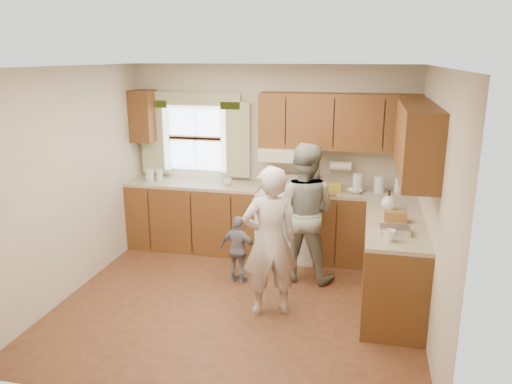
% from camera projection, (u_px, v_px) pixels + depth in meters
% --- Properties ---
extents(room, '(3.80, 3.80, 3.80)m').
position_uv_depth(room, '(238.00, 192.00, 5.11)').
color(room, '#4E2718').
rests_on(room, ground).
extents(kitchen_fixtures, '(3.80, 2.25, 2.15)m').
position_uv_depth(kitchen_fixtures, '(309.00, 205.00, 6.10)').
color(kitchen_fixtures, '#48230F').
rests_on(kitchen_fixtures, ground).
extents(stove, '(0.76, 0.67, 1.07)m').
position_uv_depth(stove, '(288.00, 222.00, 6.60)').
color(stove, silver).
rests_on(stove, ground).
extents(woman_left, '(0.67, 0.57, 1.57)m').
position_uv_depth(woman_left, '(270.00, 242.00, 5.04)').
color(woman_left, beige).
rests_on(woman_left, ground).
extents(woman_right, '(0.87, 0.71, 1.65)m').
position_uv_depth(woman_right, '(303.00, 212.00, 5.85)').
color(woman_right, '#294537').
rests_on(woman_right, ground).
extents(child, '(0.51, 0.29, 0.81)m').
position_uv_depth(child, '(239.00, 250.00, 5.84)').
color(child, gray).
rests_on(child, ground).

